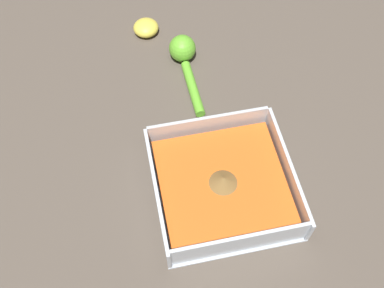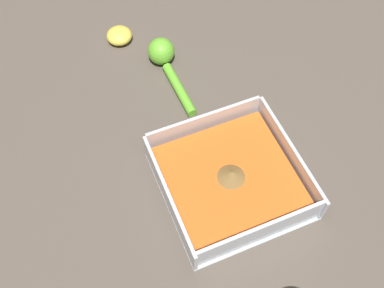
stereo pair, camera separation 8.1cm
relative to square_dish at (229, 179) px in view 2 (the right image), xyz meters
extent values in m
plane|color=brown|center=(0.00, -0.04, -0.02)|extent=(4.00, 4.00, 0.00)
cube|color=silver|center=(0.00, 0.00, -0.02)|extent=(0.24, 0.24, 0.01)
cube|color=silver|center=(0.00, 0.12, 0.02)|extent=(0.24, 0.01, 0.06)
cube|color=silver|center=(0.00, -0.12, 0.02)|extent=(0.24, 0.01, 0.06)
cube|color=silver|center=(0.12, 0.00, 0.02)|extent=(0.01, 0.22, 0.06)
cube|color=silver|center=(-0.12, 0.00, 0.02)|extent=(0.01, 0.22, 0.06)
cube|color=orange|center=(0.00, 0.00, 0.00)|extent=(0.22, 0.22, 0.03)
cone|color=brown|center=(0.00, 0.00, 0.02)|extent=(0.05, 0.05, 0.02)
sphere|color=#6BC633|center=(-0.33, -0.01, 0.01)|extent=(0.06, 0.06, 0.06)
cylinder|color=#6BC633|center=(-0.23, 0.00, -0.01)|extent=(0.13, 0.02, 0.02)
ellipsoid|color=#EFDB4C|center=(-0.42, -0.07, 0.00)|extent=(0.06, 0.06, 0.03)
camera|label=1|loc=(0.34, -0.12, 0.70)|focal=42.00mm
camera|label=2|loc=(0.32, -0.20, 0.70)|focal=42.00mm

